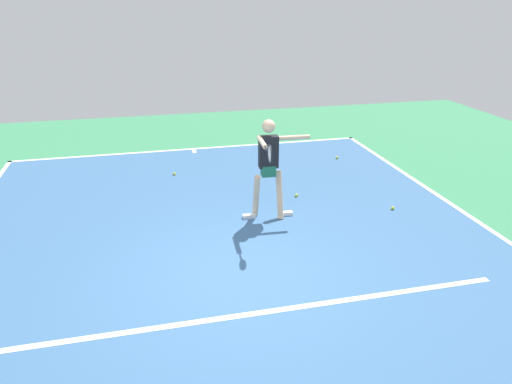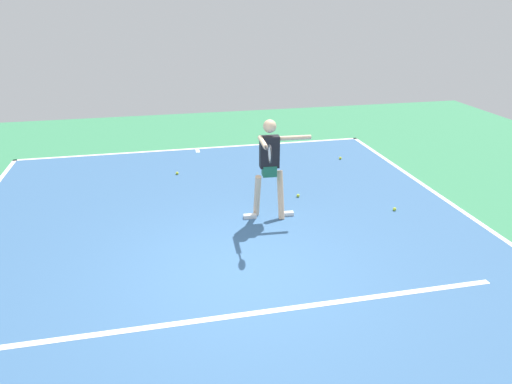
# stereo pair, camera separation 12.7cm
# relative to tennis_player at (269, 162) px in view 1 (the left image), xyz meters

# --- Properties ---
(ground_plane) EXTENTS (21.02, 21.02, 0.00)m
(ground_plane) POSITION_rel_tennis_player_xyz_m (0.88, 1.75, -1.08)
(ground_plane) COLOR #388456
(court_surface) EXTENTS (9.20, 12.77, 0.00)m
(court_surface) POSITION_rel_tennis_player_xyz_m (0.88, 1.75, -1.08)
(court_surface) COLOR #38608E
(court_surface) RESTS_ON ground_plane
(court_line_baseline_near) EXTENTS (9.20, 0.10, 0.01)m
(court_line_baseline_near) POSITION_rel_tennis_player_xyz_m (0.88, -4.58, -1.07)
(court_line_baseline_near) COLOR white
(court_line_baseline_near) RESTS_ON ground_plane
(court_line_sideline_left) EXTENTS (0.10, 12.77, 0.01)m
(court_line_sideline_left) POSITION_rel_tennis_player_xyz_m (-3.67, 1.75, -1.07)
(court_line_sideline_left) COLOR white
(court_line_sideline_left) RESTS_ON ground_plane
(court_line_service) EXTENTS (6.90, 0.10, 0.01)m
(court_line_service) POSITION_rel_tennis_player_xyz_m (0.88, 2.75, -1.07)
(court_line_service) COLOR white
(court_line_service) RESTS_ON ground_plane
(court_line_centre_mark) EXTENTS (0.10, 0.30, 0.01)m
(court_line_centre_mark) POSITION_rel_tennis_player_xyz_m (0.88, -4.38, -1.07)
(court_line_centre_mark) COLOR white
(court_line_centre_mark) RESTS_ON ground_plane
(tennis_player) EXTENTS (1.22, 1.27, 1.86)m
(tennis_player) POSITION_rel_tennis_player_xyz_m (0.00, 0.00, 0.00)
(tennis_player) COLOR beige
(tennis_player) RESTS_ON ground_plane
(tennis_ball_far_corner) EXTENTS (0.07, 0.07, 0.07)m
(tennis_ball_far_corner) POSITION_rel_tennis_player_xyz_m (-2.55, -2.90, -1.04)
(tennis_ball_far_corner) COLOR yellow
(tennis_ball_far_corner) RESTS_ON ground_plane
(tennis_ball_by_sideline) EXTENTS (0.07, 0.07, 0.07)m
(tennis_ball_by_sideline) POSITION_rel_tennis_player_xyz_m (-2.41, 0.22, -1.04)
(tennis_ball_by_sideline) COLOR #CCE033
(tennis_ball_by_sideline) RESTS_ON ground_plane
(tennis_ball_by_baseline) EXTENTS (0.07, 0.07, 0.07)m
(tennis_ball_by_baseline) POSITION_rel_tennis_player_xyz_m (-0.80, -0.81, -1.04)
(tennis_ball_by_baseline) COLOR #C6E53D
(tennis_ball_by_baseline) RESTS_ON ground_plane
(tennis_ball_near_service_line) EXTENTS (0.07, 0.07, 0.07)m
(tennis_ball_near_service_line) POSITION_rel_tennis_player_xyz_m (1.53, -2.67, -1.04)
(tennis_ball_near_service_line) COLOR #CCE033
(tennis_ball_near_service_line) RESTS_ON ground_plane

